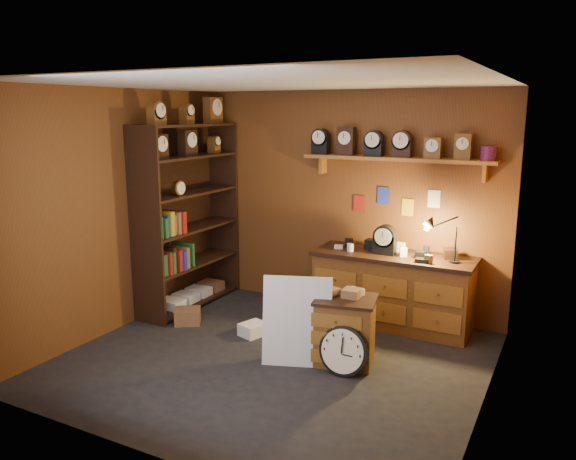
{
  "coord_description": "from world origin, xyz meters",
  "views": [
    {
      "loc": [
        2.55,
        -4.57,
        2.44
      ],
      "look_at": [
        -0.02,
        0.35,
        1.27
      ],
      "focal_mm": 35.0,
      "sensor_mm": 36.0,
      "label": 1
    }
  ],
  "objects_px": {
    "shelving_unit": "(186,208)",
    "workbench": "(393,286)",
    "low_cabinet": "(345,327)",
    "big_round_clock": "(343,351)"
  },
  "relations": [
    {
      "from": "shelving_unit",
      "to": "low_cabinet",
      "type": "bearing_deg",
      "value": -15.7
    },
    {
      "from": "workbench",
      "to": "shelving_unit",
      "type": "bearing_deg",
      "value": -169.03
    },
    {
      "from": "workbench",
      "to": "low_cabinet",
      "type": "height_order",
      "value": "workbench"
    },
    {
      "from": "low_cabinet",
      "to": "big_round_clock",
      "type": "height_order",
      "value": "low_cabinet"
    },
    {
      "from": "shelving_unit",
      "to": "workbench",
      "type": "distance_m",
      "value": 2.71
    },
    {
      "from": "shelving_unit",
      "to": "big_round_clock",
      "type": "relative_size",
      "value": 5.35
    },
    {
      "from": "shelving_unit",
      "to": "workbench",
      "type": "relative_size",
      "value": 1.41
    },
    {
      "from": "low_cabinet",
      "to": "big_round_clock",
      "type": "bearing_deg",
      "value": -82.67
    },
    {
      "from": "shelving_unit",
      "to": "big_round_clock",
      "type": "height_order",
      "value": "shelving_unit"
    },
    {
      "from": "shelving_unit",
      "to": "low_cabinet",
      "type": "height_order",
      "value": "shelving_unit"
    }
  ]
}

